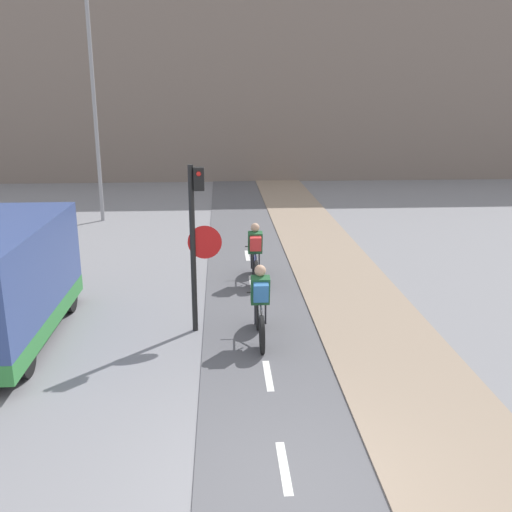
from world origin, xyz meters
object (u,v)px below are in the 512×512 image
object	(u,v)px
traffic_light_pole	(197,231)
cyclist_far	(255,255)
cyclist_near	(260,306)
street_lamp_far	(93,87)

from	to	relation	value
traffic_light_pole	cyclist_far	xyz separation A→B (m)	(1.33, 3.02, -1.36)
cyclist_near	street_lamp_far	bearing A→B (deg)	114.74
street_lamp_far	cyclist_near	xyz separation A→B (m)	(5.23, -11.34, -4.17)
traffic_light_pole	cyclist_near	bearing A→B (deg)	-27.37
cyclist_far	traffic_light_pole	bearing A→B (deg)	-113.79
street_lamp_far	cyclist_far	size ratio (longest dim) A/B	4.64
street_lamp_far	traffic_light_pole	bearing A→B (deg)	-69.44
cyclist_far	cyclist_near	bearing A→B (deg)	-91.96
cyclist_near	cyclist_far	world-z (taller)	cyclist_near
traffic_light_pole	cyclist_far	bearing A→B (deg)	66.21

